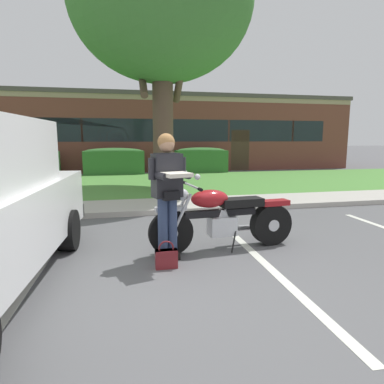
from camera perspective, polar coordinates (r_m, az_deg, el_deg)
The scene contains 14 objects.
ground_plane at distance 4.26m, azimuth 1.45°, elevation -13.50°, with size 140.00×140.00×0.00m, color #565659.
curb_strip at distance 7.37m, azimuth -4.75°, elevation -3.32°, with size 60.00×0.20×0.12m, color #B7B2A8.
concrete_walk at distance 8.20m, azimuth -5.55°, elevation -2.22°, with size 60.00×1.50×0.08m, color #B7B2A8.
grass_lawn at distance 12.19m, azimuth -7.86°, elevation 1.37°, with size 60.00×6.61×0.06m, color #518E3D.
stall_stripe_0 at distance 4.46m, azimuth -25.76°, elevation -13.31°, with size 0.12×4.40×0.01m, color silver.
stall_stripe_1 at distance 4.71m, azimuth 11.84°, elevation -11.37°, with size 0.12×4.40×0.01m, color silver.
motorcycle at distance 5.01m, azimuth 6.30°, elevation -4.30°, with size 2.24×0.82×1.18m.
rider_person at distance 4.46m, azimuth -4.15°, elevation 0.97°, with size 0.54×0.64×1.70m.
handbag at distance 4.35m, azimuth -4.39°, elevation -10.99°, with size 0.28×0.13×0.36m.
shade_tree at distance 11.27m, azimuth -5.23°, elevation 29.33°, with size 5.39×5.39×7.88m.
hedge_left at distance 16.19m, azimuth -27.69°, elevation 4.51°, with size 3.39×0.90×1.24m.
hedge_center_left at distance 15.63m, azimuth -13.12°, elevation 5.17°, with size 2.66×0.90×1.24m.
hedge_center_right at distance 16.10m, azimuth 1.56°, elevation 5.51°, with size 2.44×0.90×1.24m.
brick_building at distance 20.90m, azimuth -7.06°, elevation 9.87°, with size 21.44×8.46×3.94m.
Camera 1 is at (-0.95, -3.82, 1.63)m, focal length 31.32 mm.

